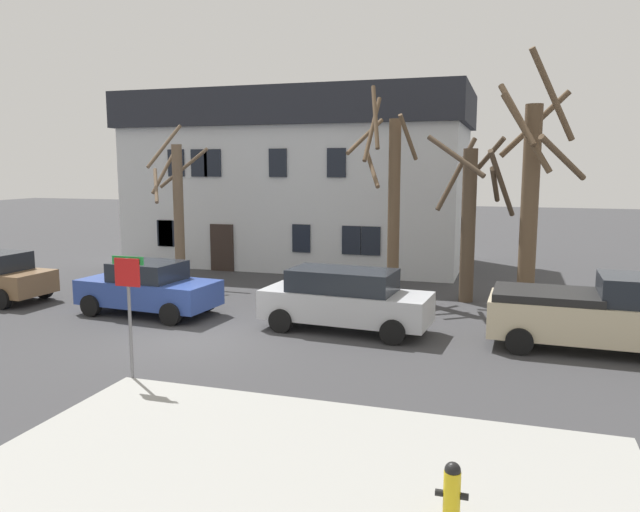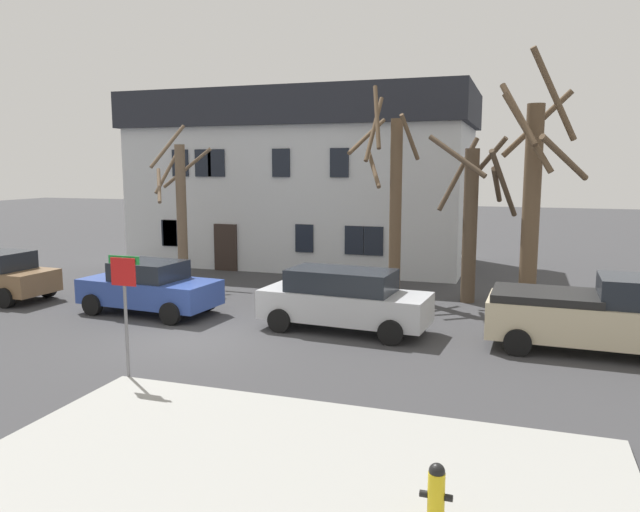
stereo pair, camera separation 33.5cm
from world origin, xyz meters
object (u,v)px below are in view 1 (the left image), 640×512
car_silver_wagon (345,299)px  pickup_truck_beige (595,314)px  building_main (299,178)px  tree_bare_near (177,207)px  fire_hydrant (452,492)px  street_sign_pole (129,295)px  tree_bare_mid (391,195)px  car_blue_sedan (149,288)px  tree_bare_end (531,192)px  tree_bare_far (470,214)px

car_silver_wagon → pickup_truck_beige: 6.55m
building_main → tree_bare_near: size_ratio=2.54×
building_main → fire_hydrant: 22.82m
building_main → street_sign_pole: 17.36m
tree_bare_near → tree_bare_mid: (8.44, 0.27, 0.57)m
car_blue_sedan → pickup_truck_beige: 12.99m
tree_bare_end → street_sign_pole: tree_bare_end is taller
building_main → car_blue_sedan: building_main is taller
pickup_truck_beige → street_sign_pole: (-9.81, -5.56, 0.99)m
tree_bare_near → fire_hydrant: tree_bare_near is taller
tree_bare_end → pickup_truck_beige: bearing=-69.6°
tree_bare_mid → car_blue_sedan: bearing=-143.4°
tree_bare_mid → car_blue_sedan: tree_bare_mid is taller
street_sign_pole → tree_bare_mid: bearing=71.4°
tree_bare_far → car_silver_wagon: tree_bare_far is taller
tree_bare_mid → tree_bare_end: tree_bare_end is taller
building_main → pickup_truck_beige: size_ratio=3.13×
tree_bare_far → street_sign_pole: 12.26m
tree_bare_mid → tree_bare_far: bearing=-2.7°
tree_bare_near → car_blue_sedan: (1.70, -4.74, -2.22)m
tree_bare_near → street_sign_pole: bearing=-64.6°
building_main → pickup_truck_beige: building_main is taller
tree_bare_far → street_sign_pole: size_ratio=2.05×
tree_bare_far → tree_bare_end: bearing=-19.4°
tree_bare_mid → car_silver_wagon: size_ratio=1.53×
car_blue_sedan → car_silver_wagon: bearing=-0.3°
pickup_truck_beige → street_sign_pole: 11.33m
tree_bare_end → car_silver_wagon: bearing=-139.7°
building_main → tree_bare_mid: (5.74, -6.53, -0.45)m
tree_bare_end → street_sign_pole: (-8.26, -9.76, -1.89)m
tree_bare_mid → pickup_truck_beige: tree_bare_mid is taller
tree_bare_mid → tree_bare_end: 4.77m
car_silver_wagon → pickup_truck_beige: size_ratio=0.96×
tree_bare_end → tree_bare_mid: bearing=170.3°
street_sign_pole → tree_bare_far: bearing=58.7°
street_sign_pole → fire_hydrant: bearing=-25.9°
car_blue_sedan → fire_hydrant: (10.29, -9.00, -0.30)m
building_main → tree_bare_end: (10.43, -7.33, -0.25)m
tree_bare_far → tree_bare_mid: bearing=177.3°
car_silver_wagon → tree_bare_far: bearing=57.8°
building_main → tree_bare_far: (8.52, -6.66, -1.05)m
building_main → tree_bare_near: bearing=-111.7°
car_silver_wagon → fire_hydrant: car_silver_wagon is taller
car_blue_sedan → street_sign_pole: 6.49m
pickup_truck_beige → street_sign_pole: street_sign_pole is taller
tree_bare_mid → pickup_truck_beige: (6.25, -5.00, -2.68)m
fire_hydrant → street_sign_pole: street_sign_pole is taller
tree_bare_mid → street_sign_pole: (-3.56, -10.56, -1.69)m
pickup_truck_beige → car_silver_wagon: bearing=-179.6°
tree_bare_near → tree_bare_far: (11.23, 0.14, -0.03)m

